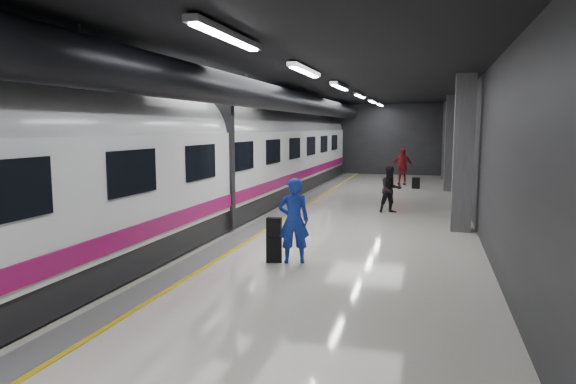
% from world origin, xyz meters
% --- Properties ---
extents(ground, '(40.00, 40.00, 0.00)m').
position_xyz_m(ground, '(0.00, 0.00, 0.00)').
color(ground, silver).
rests_on(ground, ground).
extents(platform_hall, '(10.02, 40.02, 4.51)m').
position_xyz_m(platform_hall, '(-0.29, 0.96, 3.54)').
color(platform_hall, black).
rests_on(platform_hall, ground).
extents(train, '(3.05, 38.00, 4.05)m').
position_xyz_m(train, '(-3.25, -0.00, 2.07)').
color(train, black).
rests_on(train, ground).
extents(traveler_main, '(0.81, 0.67, 1.90)m').
position_xyz_m(traveler_main, '(0.79, -2.77, 0.95)').
color(traveler_main, '#192FBF').
rests_on(traveler_main, ground).
extents(suitcase_main, '(0.40, 0.32, 0.57)m').
position_xyz_m(suitcase_main, '(0.34, -2.82, 0.29)').
color(suitcase_main, black).
rests_on(suitcase_main, ground).
extents(shoulder_bag, '(0.34, 0.21, 0.43)m').
position_xyz_m(shoulder_bag, '(0.35, -2.82, 0.79)').
color(shoulder_bag, black).
rests_on(shoulder_bag, suitcase_main).
extents(traveler_far_a, '(1.00, 0.92, 1.66)m').
position_xyz_m(traveler_far_a, '(2.32, 4.69, 0.83)').
color(traveler_far_a, black).
rests_on(traveler_far_a, ground).
extents(traveler_far_b, '(1.16, 0.55, 1.94)m').
position_xyz_m(traveler_far_b, '(2.21, 14.03, 0.97)').
color(traveler_far_b, maroon).
rests_on(traveler_far_b, ground).
extents(suitcase_far, '(0.40, 0.28, 0.55)m').
position_xyz_m(suitcase_far, '(2.98, 12.47, 0.28)').
color(suitcase_far, black).
rests_on(suitcase_far, ground).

